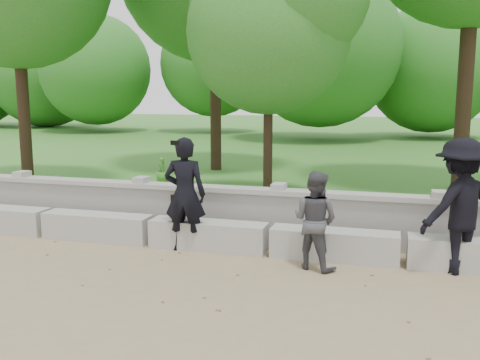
% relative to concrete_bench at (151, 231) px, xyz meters
% --- Properties ---
extents(ground, '(80.00, 80.00, 0.00)m').
position_rel_concrete_bench_xyz_m(ground, '(-0.00, -1.90, -0.22)').
color(ground, '#8F7B57').
rests_on(ground, ground).
extents(lawn, '(40.00, 22.00, 0.25)m').
position_rel_concrete_bench_xyz_m(lawn, '(-0.00, 12.10, -0.10)').
color(lawn, '#2C7322').
rests_on(lawn, ground).
extents(concrete_bench, '(11.90, 0.45, 0.45)m').
position_rel_concrete_bench_xyz_m(concrete_bench, '(0.00, 0.00, 0.00)').
color(concrete_bench, '#A7A59E').
rests_on(concrete_bench, ground).
extents(parapet_wall, '(12.50, 0.35, 0.90)m').
position_rel_concrete_bench_xyz_m(parapet_wall, '(0.00, 0.70, 0.24)').
color(parapet_wall, '#9D9C95').
rests_on(parapet_wall, ground).
extents(man_main, '(0.71, 0.64, 1.81)m').
position_rel_concrete_bench_xyz_m(man_main, '(0.67, -0.15, 0.68)').
color(man_main, black).
rests_on(man_main, ground).
extents(visitor_left, '(0.83, 0.74, 1.41)m').
position_rel_concrete_bench_xyz_m(visitor_left, '(2.77, -0.48, 0.48)').
color(visitor_left, '#414146').
rests_on(visitor_left, ground).
extents(visitor_mid, '(1.38, 1.30, 1.88)m').
position_rel_concrete_bench_xyz_m(visitor_mid, '(4.70, -0.10, 0.72)').
color(visitor_mid, black).
rests_on(visitor_mid, ground).
extents(tree_near_right, '(3.24, 3.24, 5.27)m').
position_rel_concrete_bench_xyz_m(tree_near_right, '(1.35, 2.69, 3.67)').
color(tree_near_right, '#382619').
rests_on(tree_near_right, lawn).
extents(shrub_a, '(0.34, 0.33, 0.54)m').
position_rel_concrete_bench_xyz_m(shrub_a, '(-2.86, 1.56, 0.29)').
color(shrub_a, '#498E30').
rests_on(shrub_a, lawn).
extents(shrub_b, '(0.36, 0.36, 0.52)m').
position_rel_concrete_bench_xyz_m(shrub_b, '(2.33, 3.02, 0.28)').
color(shrub_b, '#498E30').
rests_on(shrub_b, lawn).
extents(shrub_d, '(0.46, 0.48, 0.69)m').
position_rel_concrete_bench_xyz_m(shrub_d, '(-1.73, 4.37, 0.37)').
color(shrub_d, '#498E30').
rests_on(shrub_d, lawn).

